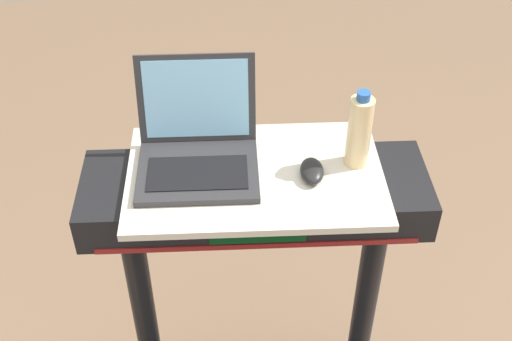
{
  "coord_description": "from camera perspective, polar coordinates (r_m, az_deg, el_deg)",
  "views": [
    {
      "loc": [
        -0.06,
        -0.59,
        2.18
      ],
      "look_at": [
        0.0,
        0.65,
        1.14
      ],
      "focal_mm": 46.7,
      "sensor_mm": 36.0,
      "label": 1
    }
  ],
  "objects": [
    {
      "name": "water_bottle",
      "position": [
        1.68,
        8.84,
        3.36
      ],
      "size": [
        0.06,
        0.06,
        0.22
      ],
      "color": "beige",
      "rests_on": "desk_board"
    },
    {
      "name": "laptop",
      "position": [
        1.7,
        -5.04,
        2.0
      ],
      "size": [
        0.3,
        0.29,
        0.25
      ],
      "rotation": [
        0.0,
        0.0,
        0.04
      ],
      "color": "#2D2D30",
      "rests_on": "desk_board"
    },
    {
      "name": "computer_mouse",
      "position": [
        1.68,
        4.81,
        -0.03
      ],
      "size": [
        0.06,
        0.1,
        0.03
      ],
      "primitive_type": "ellipsoid",
      "rotation": [
        0.0,
        0.0,
        -0.04
      ],
      "color": "black",
      "rests_on": "desk_board"
    },
    {
      "name": "desk_board",
      "position": [
        1.7,
        -0.08,
        -0.46
      ],
      "size": [
        0.65,
        0.41,
        0.02
      ],
      "primitive_type": "cube",
      "color": "beige",
      "rests_on": "treadmill_base"
    }
  ]
}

